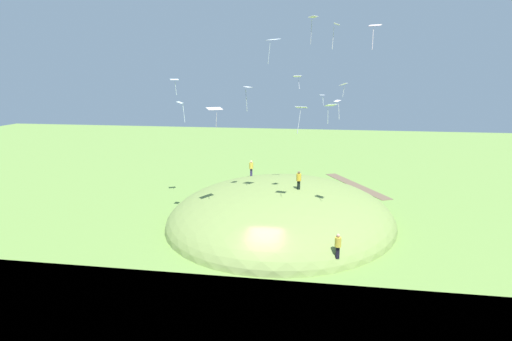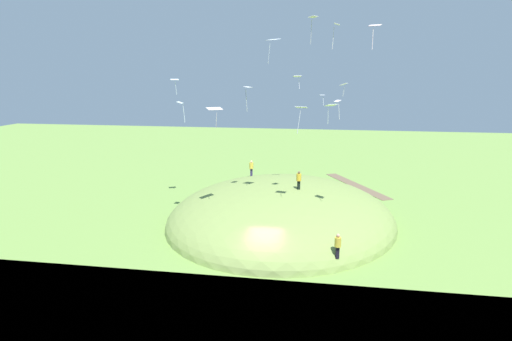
{
  "view_description": "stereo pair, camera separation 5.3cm",
  "coord_description": "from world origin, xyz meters",
  "px_view_note": "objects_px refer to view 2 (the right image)",
  "views": [
    {
      "loc": [
        -28.65,
        -4.2,
        13.0
      ],
      "look_at": [
        5.28,
        1.42,
        5.57
      ],
      "focal_mm": 31.14,
      "sensor_mm": 36.0,
      "label": 1
    },
    {
      "loc": [
        -28.64,
        -4.25,
        13.0
      ],
      "look_at": [
        5.28,
        1.42,
        5.57
      ],
      "focal_mm": 31.14,
      "sensor_mm": 36.0,
      "label": 2
    }
  ],
  "objects_px": {
    "person_with_child": "(251,166)",
    "kite_12": "(297,77)",
    "person_on_hilltop": "(299,178)",
    "kite_10": "(344,85)",
    "kite_8": "(215,109)",
    "kite_5": "(181,104)",
    "kite_7": "(338,103)",
    "person_near_shore": "(338,243)",
    "kite_13": "(331,106)",
    "kite_9": "(301,109)",
    "kite_1": "(336,27)",
    "kite_4": "(375,27)",
    "kite_3": "(313,20)",
    "kite_0": "(273,41)",
    "kite_11": "(322,96)",
    "kite_2": "(175,80)",
    "kite_6": "(248,90)"
  },
  "relations": [
    {
      "from": "kite_8",
      "to": "kite_2",
      "type": "bearing_deg",
      "value": 34.12
    },
    {
      "from": "person_near_shore",
      "to": "kite_13",
      "type": "xyz_separation_m",
      "value": [
        14.46,
        0.8,
        8.14
      ]
    },
    {
      "from": "kite_1",
      "to": "kite_12",
      "type": "bearing_deg",
      "value": 106.29
    },
    {
      "from": "person_with_child",
      "to": "kite_13",
      "type": "xyz_separation_m",
      "value": [
        -1.17,
        -7.87,
        6.36
      ]
    },
    {
      "from": "kite_5",
      "to": "kite_9",
      "type": "xyz_separation_m",
      "value": [
        -4.42,
        -10.62,
        0.06
      ]
    },
    {
      "from": "kite_8",
      "to": "kite_3",
      "type": "bearing_deg",
      "value": -93.63
    },
    {
      "from": "person_with_child",
      "to": "kite_5",
      "type": "bearing_deg",
      "value": 41.47
    },
    {
      "from": "kite_4",
      "to": "kite_7",
      "type": "height_order",
      "value": "kite_4"
    },
    {
      "from": "person_near_shore",
      "to": "kite_10",
      "type": "height_order",
      "value": "kite_10"
    },
    {
      "from": "kite_5",
      "to": "kite_6",
      "type": "bearing_deg",
      "value": -97.83
    },
    {
      "from": "person_near_shore",
      "to": "kite_6",
      "type": "relative_size",
      "value": 0.85
    },
    {
      "from": "kite_5",
      "to": "kite_9",
      "type": "relative_size",
      "value": 0.93
    },
    {
      "from": "kite_11",
      "to": "kite_12",
      "type": "xyz_separation_m",
      "value": [
        -5.04,
        2.1,
        1.81
      ]
    },
    {
      "from": "kite_6",
      "to": "kite_10",
      "type": "distance_m",
      "value": 10.38
    },
    {
      "from": "kite_3",
      "to": "kite_9",
      "type": "height_order",
      "value": "kite_3"
    },
    {
      "from": "person_on_hilltop",
      "to": "kite_1",
      "type": "relative_size",
      "value": 0.75
    },
    {
      "from": "kite_9",
      "to": "kite_12",
      "type": "height_order",
      "value": "kite_12"
    },
    {
      "from": "kite_5",
      "to": "kite_13",
      "type": "bearing_deg",
      "value": -64.25
    },
    {
      "from": "kite_13",
      "to": "person_with_child",
      "type": "bearing_deg",
      "value": 81.56
    },
    {
      "from": "kite_8",
      "to": "kite_10",
      "type": "bearing_deg",
      "value": -43.13
    },
    {
      "from": "kite_12",
      "to": "kite_4",
      "type": "bearing_deg",
      "value": -151.34
    },
    {
      "from": "person_on_hilltop",
      "to": "kite_5",
      "type": "xyz_separation_m",
      "value": [
        -0.53,
        10.24,
        6.24
      ]
    },
    {
      "from": "kite_3",
      "to": "kite_10",
      "type": "relative_size",
      "value": 1.44
    },
    {
      "from": "kite_3",
      "to": "kite_4",
      "type": "bearing_deg",
      "value": -122.93
    },
    {
      "from": "kite_6",
      "to": "kite_11",
      "type": "bearing_deg",
      "value": -34.86
    },
    {
      "from": "kite_1",
      "to": "kite_4",
      "type": "height_order",
      "value": "kite_1"
    },
    {
      "from": "kite_1",
      "to": "kite_12",
      "type": "relative_size",
      "value": 1.87
    },
    {
      "from": "person_with_child",
      "to": "kite_7",
      "type": "distance_m",
      "value": 10.95
    },
    {
      "from": "person_with_child",
      "to": "kite_12",
      "type": "distance_m",
      "value": 11.36
    },
    {
      "from": "kite_9",
      "to": "kite_11",
      "type": "xyz_separation_m",
      "value": [
        12.03,
        -1.27,
        0.44
      ]
    },
    {
      "from": "kite_1",
      "to": "kite_12",
      "type": "xyz_separation_m",
      "value": [
        -0.93,
        3.17,
        -4.22
      ]
    },
    {
      "from": "kite_5",
      "to": "kite_7",
      "type": "distance_m",
      "value": 16.4
    },
    {
      "from": "person_with_child",
      "to": "kite_13",
      "type": "height_order",
      "value": "kite_13"
    },
    {
      "from": "person_on_hilltop",
      "to": "kite_2",
      "type": "xyz_separation_m",
      "value": [
        4.57,
        12.53,
        8.19
      ]
    },
    {
      "from": "person_on_hilltop",
      "to": "kite_10",
      "type": "height_order",
      "value": "kite_10"
    },
    {
      "from": "kite_4",
      "to": "kite_7",
      "type": "relative_size",
      "value": 0.8
    },
    {
      "from": "kite_3",
      "to": "person_with_child",
      "type": "bearing_deg",
      "value": 27.95
    },
    {
      "from": "kite_5",
      "to": "kite_7",
      "type": "bearing_deg",
      "value": -54.94
    },
    {
      "from": "kite_6",
      "to": "kite_1",
      "type": "bearing_deg",
      "value": -58.13
    },
    {
      "from": "kite_12",
      "to": "kite_11",
      "type": "bearing_deg",
      "value": -22.58
    },
    {
      "from": "person_with_child",
      "to": "kite_0",
      "type": "bearing_deg",
      "value": 92.95
    },
    {
      "from": "kite_8",
      "to": "kite_9",
      "type": "height_order",
      "value": "kite_9"
    },
    {
      "from": "kite_4",
      "to": "kite_11",
      "type": "distance_m",
      "value": 16.14
    },
    {
      "from": "person_near_shore",
      "to": "kite_7",
      "type": "xyz_separation_m",
      "value": [
        17.74,
        0.1,
        8.27
      ]
    },
    {
      "from": "kite_2",
      "to": "kite_8",
      "type": "bearing_deg",
      "value": -145.88
    },
    {
      "from": "kite_0",
      "to": "kite_5",
      "type": "height_order",
      "value": "kite_0"
    },
    {
      "from": "person_near_shore",
      "to": "kite_3",
      "type": "distance_m",
      "value": 15.28
    },
    {
      "from": "kite_6",
      "to": "kite_13",
      "type": "relative_size",
      "value": 1.08
    },
    {
      "from": "kite_2",
      "to": "kite_5",
      "type": "height_order",
      "value": "kite_2"
    },
    {
      "from": "kite_0",
      "to": "kite_8",
      "type": "bearing_deg",
      "value": 98.83
    }
  ]
}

